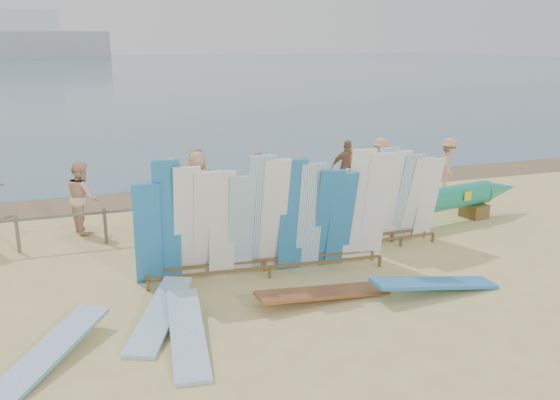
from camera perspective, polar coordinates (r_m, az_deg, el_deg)
name	(u,v)px	position (r m, az deg, el deg)	size (l,w,h in m)	color
ground	(213,276)	(12.84, -6.47, -7.30)	(160.00, 160.00, 0.00)	#D2C179
ocean	(78,65)	(139.72, -18.87, 12.16)	(320.00, 240.00, 0.02)	#416274
wet_sand_strip	(162,196)	(19.59, -11.30, 0.34)	(40.00, 2.60, 0.01)	brown
distant_ship	(29,41)	(191.84, -23.03, 13.91)	(45.00, 8.00, 14.00)	#999EA3
fence	(185,211)	(15.42, -9.09, -1.09)	(12.08, 0.08, 0.90)	#6A6250
main_surfboard_rack	(267,220)	(12.46, -1.23, -1.98)	(5.48, 1.06, 2.69)	brown
side_surfboard_rack	(398,200)	(14.69, 11.33, -0.02)	(2.19, 0.73, 2.51)	brown
outrigger_canoe	(423,204)	(16.27, 13.56, -0.37)	(7.28, 1.90, 1.04)	brown
vendor_table	(358,225)	(15.10, 7.55, -2.36)	(1.02, 0.87, 1.15)	brown
flat_board_e	(50,362)	(10.24, -21.28, -14.36)	(0.56, 2.70, 0.07)	white
flat_board_d	(434,293)	(12.36, 14.62, -8.62)	(0.56, 2.70, 0.07)	#2575B9
flat_board_a	(188,342)	(10.28, -8.89, -13.33)	(0.56, 2.70, 0.07)	#87B8D8
flat_board_c	(323,300)	(11.69, 4.17, -9.55)	(0.56, 2.70, 0.07)	#955428
flat_board_b	(161,321)	(11.05, -11.39, -11.35)	(0.56, 2.70, 0.07)	#87B8D8
beach_chair_left	(220,214)	(16.55, -5.75, -1.31)	(0.63, 0.64, 0.79)	#B0121F
beach_chair_right	(194,210)	(16.85, -8.32, -0.94)	(0.72, 0.74, 0.94)	#B0121F
stroller	(284,201)	(17.09, 0.42, -0.08)	(0.68, 0.85, 1.03)	#B0121F
beachgoer_4	(199,179)	(17.98, -7.76, 2.05)	(1.02, 0.44, 1.75)	#8C6042
beachgoer_7	(257,177)	(18.40, -2.22, 2.23)	(0.58, 0.32, 1.60)	#8C6042
beachgoer_6	(198,183)	(17.25, -7.88, 1.65)	(0.90, 0.43, 1.84)	tan
beachgoer_extra_0	(449,164)	(20.59, 15.92, 3.31)	(1.16, 0.48, 1.79)	tan
beachgoer_9	(381,165)	(20.04, 9.67, 3.38)	(1.16, 0.48, 1.80)	tan
beachgoer_10	(348,169)	(19.18, 6.52, 3.03)	(1.07, 0.46, 1.83)	#8C6042
beachgoer_5	(196,174)	(18.92, -8.06, 2.48)	(1.50, 0.49, 1.62)	beige
beachgoer_3	(173,185)	(17.58, -10.22, 1.43)	(1.04, 0.43, 1.61)	tan
beachgoer_8	(354,181)	(17.50, 7.18, 1.79)	(0.87, 0.42, 1.79)	beige
beachgoer_2	(82,197)	(16.24, -18.51, 0.28)	(0.92, 0.44, 1.89)	beige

